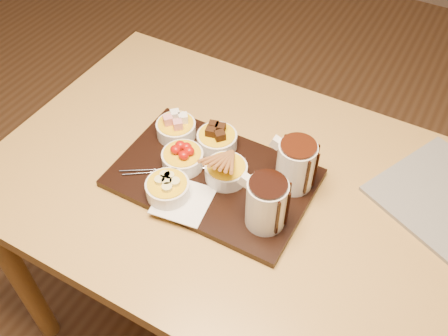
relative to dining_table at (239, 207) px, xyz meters
The scene contains 12 objects.
ground 0.65m from the dining_table, ahead, with size 5.00×5.00×0.00m, color brown.
dining_table is the anchor object (origin of this frame).
serving_board 0.13m from the dining_table, 152.94° to the right, with size 0.46×0.30×0.02m, color black.
napkin 0.19m from the dining_table, 120.55° to the right, with size 0.12×0.12×0.00m, color white.
bowl_marshmallows 0.25m from the dining_table, 167.76° to the left, with size 0.10×0.10×0.04m, color white.
bowl_cake 0.18m from the dining_table, 148.10° to the left, with size 0.10×0.10×0.04m, color white.
bowl_strawberries 0.20m from the dining_table, 165.82° to the right, with size 0.10×0.10×0.04m, color white.
bowl_biscotti 0.14m from the dining_table, 145.02° to the right, with size 0.10×0.10×0.04m, color white.
bowl_bananas 0.22m from the dining_table, 131.93° to the right, with size 0.10×0.10×0.04m, color white.
pitcher_dark_chocolate 0.23m from the dining_table, 39.05° to the right, with size 0.09×0.09×0.12m, color silver.
pitcher_milk_chocolate 0.22m from the dining_table, 19.67° to the left, with size 0.09×0.09×0.12m, color silver.
fondue_skewers 0.20m from the dining_table, 157.88° to the right, with size 0.26×0.03×0.01m, color silver, non-canonical shape.
Camera 1 is at (0.35, -0.69, 1.65)m, focal length 40.00 mm.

